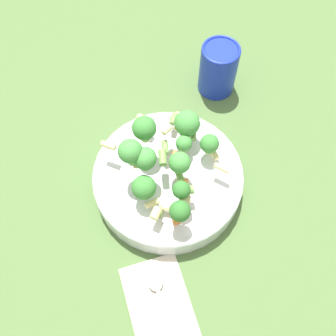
# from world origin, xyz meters

# --- Properties ---
(ground_plane) EXTENTS (3.00, 3.00, 0.00)m
(ground_plane) POSITION_xyz_m (0.00, 0.00, 0.00)
(ground_plane) COLOR #4C6B38
(bowl) EXTENTS (0.27, 0.27, 0.05)m
(bowl) POSITION_xyz_m (0.00, 0.00, 0.03)
(bowl) COLOR silver
(bowl) RESTS_ON ground_plane
(pasta_salad) EXTENTS (0.22, 0.22, 0.10)m
(pasta_salad) POSITION_xyz_m (0.00, 0.01, 0.10)
(pasta_salad) COLOR #8CB766
(pasta_salad) RESTS_ON bowl
(cup) EXTENTS (0.08, 0.08, 0.11)m
(cup) POSITION_xyz_m (0.25, -0.03, 0.06)
(cup) COLOR #192DAD
(cup) RESTS_ON ground_plane
(napkin) EXTENTS (0.18, 0.17, 0.01)m
(napkin) POSITION_xyz_m (-0.21, -0.05, 0.00)
(napkin) COLOR beige
(napkin) RESTS_ON ground_plane
(spoon) EXTENTS (0.16, 0.13, 0.01)m
(spoon) POSITION_xyz_m (-0.21, -0.06, 0.01)
(spoon) COLOR silver
(spoon) RESTS_ON napkin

